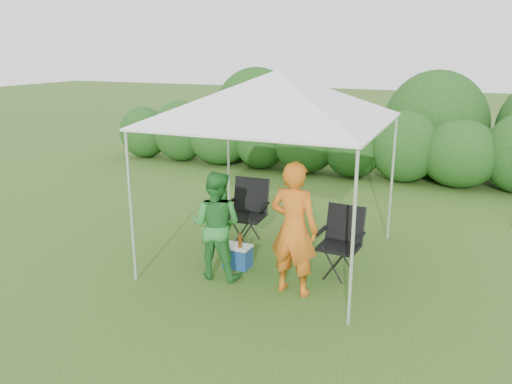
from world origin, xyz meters
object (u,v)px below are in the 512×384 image
at_px(man, 294,229).
at_px(chair_right, 342,237).
at_px(chair_left, 248,207).
at_px(cooler, 238,256).
at_px(canopy, 276,97).
at_px(woman, 216,225).

bearing_deg(man, chair_right, -112.92).
height_order(chair_left, man, man).
bearing_deg(cooler, canopy, 57.08).
bearing_deg(chair_right, woman, -149.05).
height_order(chair_right, woman, woman).
bearing_deg(canopy, cooler, -124.79).
height_order(chair_right, chair_left, chair_left).
xyz_separation_m(woman, cooler, (0.14, 0.39, -0.60)).
xyz_separation_m(chair_left, man, (1.28, -1.44, 0.29)).
height_order(woman, cooler, woman).
distance_m(chair_right, cooler, 1.55).
height_order(chair_right, man, man).
bearing_deg(chair_left, woman, -86.68).
relative_size(chair_left, man, 0.60).
height_order(canopy, chair_right, canopy).
relative_size(canopy, man, 1.74).
relative_size(woman, cooler, 3.77).
bearing_deg(man, cooler, -18.58).
relative_size(canopy, chair_right, 3.16).
bearing_deg(woman, canopy, -122.53).
distance_m(canopy, chair_left, 2.02).
xyz_separation_m(canopy, man, (0.63, -0.98, -1.57)).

